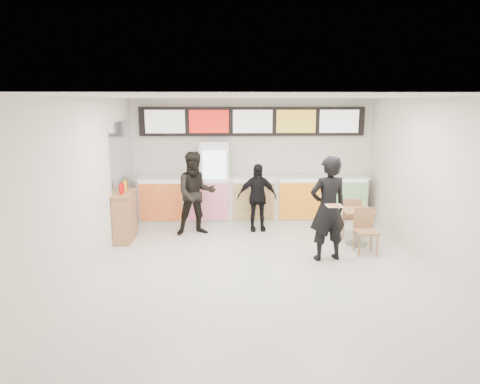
{
  "coord_description": "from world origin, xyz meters",
  "views": [
    {
      "loc": [
        -0.67,
        -7.13,
        2.92
      ],
      "look_at": [
        -0.38,
        1.2,
        1.16
      ],
      "focal_mm": 32.0,
      "sensor_mm": 36.0,
      "label": 1
    }
  ],
  "objects_px": {
    "drinks_fridge": "(215,182)",
    "cafe_table": "(357,221)",
    "service_counter": "(253,199)",
    "customer_left": "(196,194)",
    "customer_main": "(328,209)",
    "condiment_ledge": "(125,216)",
    "customer_mid": "(257,197)"
  },
  "relations": [
    {
      "from": "service_counter",
      "to": "drinks_fridge",
      "type": "height_order",
      "value": "drinks_fridge"
    },
    {
      "from": "cafe_table",
      "to": "condiment_ledge",
      "type": "bearing_deg",
      "value": 173.58
    },
    {
      "from": "service_counter",
      "to": "customer_left",
      "type": "height_order",
      "value": "customer_left"
    },
    {
      "from": "customer_main",
      "to": "cafe_table",
      "type": "distance_m",
      "value": 1.24
    },
    {
      "from": "condiment_ledge",
      "to": "cafe_table",
      "type": "bearing_deg",
      "value": -5.66
    },
    {
      "from": "condiment_ledge",
      "to": "customer_mid",
      "type": "bearing_deg",
      "value": 12.49
    },
    {
      "from": "condiment_ledge",
      "to": "customer_left",
      "type": "bearing_deg",
      "value": 14.23
    },
    {
      "from": "customer_left",
      "to": "customer_mid",
      "type": "xyz_separation_m",
      "value": [
        1.38,
        0.26,
        -0.15
      ]
    },
    {
      "from": "drinks_fridge",
      "to": "customer_mid",
      "type": "xyz_separation_m",
      "value": [
        0.98,
        -0.72,
        -0.22
      ]
    },
    {
      "from": "drinks_fridge",
      "to": "cafe_table",
      "type": "relative_size",
      "value": 1.31
    },
    {
      "from": "customer_mid",
      "to": "condiment_ledge",
      "type": "distance_m",
      "value": 2.95
    },
    {
      "from": "customer_left",
      "to": "cafe_table",
      "type": "distance_m",
      "value": 3.51
    },
    {
      "from": "customer_main",
      "to": "condiment_ledge",
      "type": "relative_size",
      "value": 1.57
    },
    {
      "from": "customer_main",
      "to": "customer_mid",
      "type": "bearing_deg",
      "value": -71.11
    },
    {
      "from": "customer_main",
      "to": "customer_left",
      "type": "xyz_separation_m",
      "value": [
        -2.55,
        1.66,
        -0.06
      ]
    },
    {
      "from": "drinks_fridge",
      "to": "cafe_table",
      "type": "bearing_deg",
      "value": -31.63
    },
    {
      "from": "customer_main",
      "to": "customer_mid",
      "type": "height_order",
      "value": "customer_main"
    },
    {
      "from": "customer_main",
      "to": "customer_mid",
      "type": "xyz_separation_m",
      "value": [
        -1.17,
        1.92,
        -0.21
      ]
    },
    {
      "from": "cafe_table",
      "to": "customer_mid",
      "type": "bearing_deg",
      "value": 150.0
    },
    {
      "from": "service_counter",
      "to": "drinks_fridge",
      "type": "relative_size",
      "value": 2.78
    },
    {
      "from": "cafe_table",
      "to": "condiment_ledge",
      "type": "distance_m",
      "value": 4.89
    },
    {
      "from": "condiment_ledge",
      "to": "customer_main",
      "type": "bearing_deg",
      "value": -17.66
    },
    {
      "from": "condiment_ledge",
      "to": "service_counter",
      "type": "bearing_deg",
      "value": 25.37
    },
    {
      "from": "drinks_fridge",
      "to": "customer_main",
      "type": "distance_m",
      "value": 3.41
    },
    {
      "from": "service_counter",
      "to": "customer_left",
      "type": "relative_size",
      "value": 2.99
    },
    {
      "from": "drinks_fridge",
      "to": "condiment_ledge",
      "type": "height_order",
      "value": "drinks_fridge"
    },
    {
      "from": "drinks_fridge",
      "to": "customer_left",
      "type": "distance_m",
      "value": 1.05
    },
    {
      "from": "drinks_fridge",
      "to": "cafe_table",
      "type": "xyz_separation_m",
      "value": [
        2.98,
        -1.84,
        -0.48
      ]
    },
    {
      "from": "customer_main",
      "to": "customer_left",
      "type": "bearing_deg",
      "value": -45.59
    },
    {
      "from": "drinks_fridge",
      "to": "condiment_ledge",
      "type": "relative_size",
      "value": 1.6
    },
    {
      "from": "drinks_fridge",
      "to": "customer_main",
      "type": "xyz_separation_m",
      "value": [
        2.16,
        -2.64,
        -0.02
      ]
    },
    {
      "from": "service_counter",
      "to": "customer_mid",
      "type": "distance_m",
      "value": 0.73
    }
  ]
}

